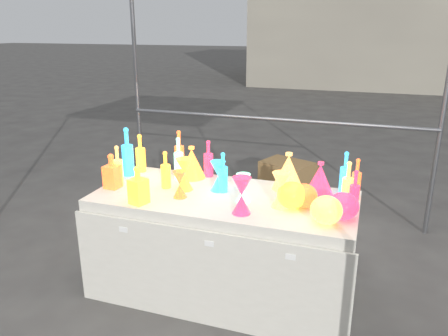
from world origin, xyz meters
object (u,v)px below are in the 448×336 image
(lampshade_0, at_px, (192,162))
(globe_0, at_px, (292,196))
(display_table, at_px, (224,245))
(cardboard_box_closed, at_px, (287,178))
(bottle_0, at_px, (140,153))
(decanter_0, at_px, (138,185))
(hourglass_0, at_px, (180,184))

(lampshade_0, bearing_deg, globe_0, -3.49)
(display_table, distance_m, cardboard_box_closed, 2.08)
(display_table, distance_m, lampshade_0, 0.68)
(bottle_0, bearing_deg, cardboard_box_closed, 64.06)
(decanter_0, height_order, hourglass_0, decanter_0)
(display_table, xyz_separation_m, decanter_0, (-0.49, -0.30, 0.51))
(display_table, distance_m, hourglass_0, 0.56)
(display_table, relative_size, cardboard_box_closed, 3.41)
(display_table, relative_size, globe_0, 9.48)
(bottle_0, relative_size, decanter_0, 1.19)
(lampshade_0, bearing_deg, decanter_0, -83.66)
(lampshade_0, bearing_deg, bottle_0, -162.12)
(bottle_0, height_order, hourglass_0, bottle_0)
(globe_0, bearing_deg, bottle_0, 164.79)
(decanter_0, relative_size, globe_0, 1.33)
(cardboard_box_closed, relative_size, globe_0, 2.78)
(cardboard_box_closed, height_order, decanter_0, decanter_0)
(bottle_0, bearing_deg, display_table, -20.26)
(cardboard_box_closed, distance_m, lampshade_0, 1.95)
(hourglass_0, relative_size, lampshade_0, 0.76)
(cardboard_box_closed, distance_m, bottle_0, 2.09)
(globe_0, bearing_deg, decanter_0, -165.48)
(bottle_0, xyz_separation_m, lampshade_0, (0.45, -0.01, -0.03))
(decanter_0, bearing_deg, cardboard_box_closed, 94.28)
(display_table, height_order, cardboard_box_closed, display_table)
(bottle_0, relative_size, globe_0, 1.58)
(bottle_0, distance_m, lampshade_0, 0.45)
(display_table, height_order, decanter_0, decanter_0)
(decanter_0, height_order, lampshade_0, decanter_0)
(display_table, distance_m, bottle_0, 1.01)
(display_table, height_order, lampshade_0, lampshade_0)
(cardboard_box_closed, height_order, bottle_0, bottle_0)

